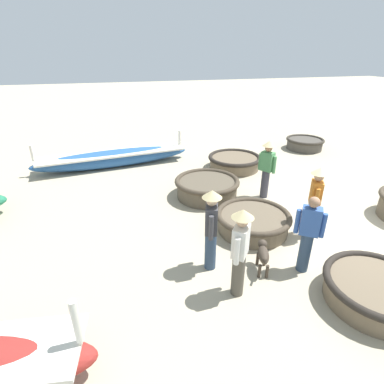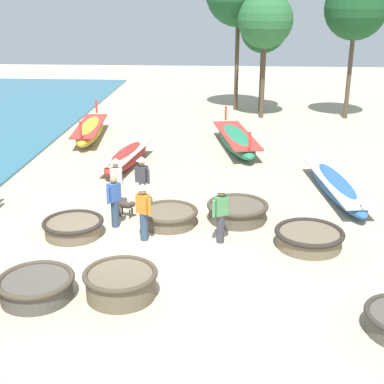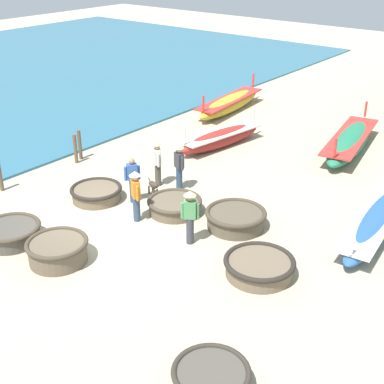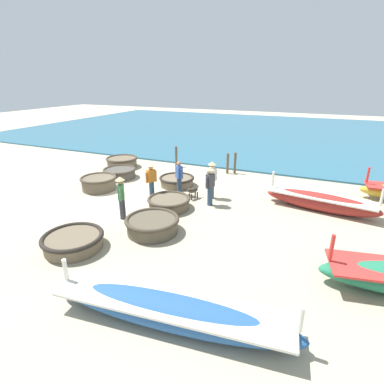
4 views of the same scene
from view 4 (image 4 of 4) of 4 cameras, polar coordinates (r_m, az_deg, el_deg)
name	(u,v)px [view 4 (image 4 of 4)]	position (r m, az deg, el deg)	size (l,w,h in m)	color
ground_plane	(135,195)	(13.91, -10.86, -0.57)	(80.00, 80.00, 0.00)	tan
sea	(284,133)	(30.85, 17.19, 10.64)	(28.00, 52.00, 0.10)	#2D667F
coracle_weathered	(73,241)	(10.08, -21.71, -8.66)	(1.89, 1.89, 0.49)	brown
coracle_far_left	(99,183)	(14.94, -17.32, 1.74)	(1.70, 1.70, 0.64)	brown
coracle_tilted	(169,202)	(12.22, -4.42, -1.99)	(1.76, 1.76, 0.47)	brown
coracle_front_right	(177,181)	(14.81, -2.91, 2.16)	(1.73, 1.73, 0.47)	brown
coracle_upturned	(122,162)	(18.47, -13.20, 5.63)	(1.86, 1.86, 0.60)	brown
coracle_beside_post	(120,173)	(16.45, -13.59, 3.61)	(1.74, 1.74, 0.52)	#4C473F
coracle_far_right	(152,224)	(10.39, -7.57, -6.12)	(1.87, 1.87, 0.55)	brown
long_boat_red_hull	(170,311)	(6.90, -4.21, -21.61)	(1.58, 5.71, 1.08)	#285693
long_boat_ochre_hull	(321,201)	(13.03, 23.28, -1.67)	(1.56, 4.44, 1.29)	maroon
fisherman_by_coracle	(212,177)	(13.05, 3.80, 2.80)	(0.43, 0.39, 1.67)	#4C473D
fisherman_standing_left	(179,177)	(13.44, -2.47, 2.82)	(0.38, 0.44, 1.57)	#2D425B
fisherman_crouching	(151,179)	(12.98, -7.77, 2.55)	(0.46, 0.37, 1.67)	#2D425B
fisherman_standing_right	(210,183)	(12.27, 3.50, 1.64)	(0.50, 0.36, 1.67)	#2D425B
fisherman_hauling	(121,195)	(11.34, -13.33, -0.55)	(0.46, 0.37, 1.67)	#383842
dog	(193,191)	(13.11, 0.14, 0.22)	(0.65, 0.38, 0.55)	#3D3328
mooring_post_mid_beach	(235,163)	(16.86, 8.20, 5.49)	(0.14, 0.14, 1.19)	brown
mooring_post_shoreline	(176,157)	(18.04, -3.02, 6.74)	(0.14, 0.14, 1.23)	brown
mooring_post_inland	(228,163)	(16.79, 6.80, 5.42)	(0.14, 0.14, 1.15)	brown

